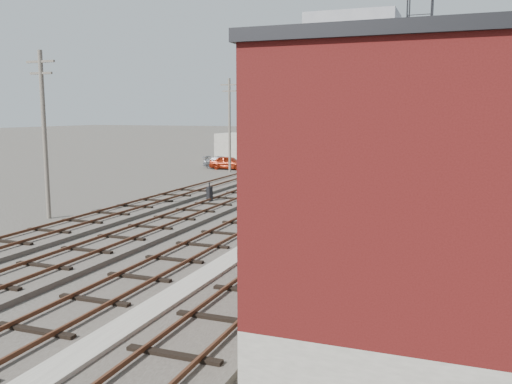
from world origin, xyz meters
The scene contains 23 objects.
ground centered at (0.00, 60.00, 0.00)m, with size 320.00×320.00×0.00m, color #282621.
track_right centered at (2.50, 39.00, 0.11)m, with size 3.20×90.00×0.39m.
track_mid_right centered at (-1.50, 39.00, 0.11)m, with size 3.20×90.00×0.39m.
track_mid_left centered at (-5.50, 39.00, 0.11)m, with size 3.20×90.00×0.39m.
track_left centered at (-9.50, 39.00, 0.11)m, with size 3.20×90.00×0.39m.
platform_curb centered at (0.50, 14.00, 0.13)m, with size 0.90×28.00×0.26m, color gray.
brick_building centered at (7.50, 12.00, 3.63)m, with size 6.54×12.20×7.22m.
lattice_tower centered at (5.50, 35.00, 7.50)m, with size 1.60×1.60×15.00m.
utility_pole_left_a centered at (-12.50, 20.00, 4.80)m, with size 1.80×0.24×9.00m.
utility_pole_left_b centered at (-12.50, 45.00, 4.80)m, with size 1.80×0.24×9.00m.
utility_pole_left_c centered at (-12.50, 70.00, 4.80)m, with size 1.80×0.24×9.00m.
utility_pole_right_a centered at (6.50, 28.00, 4.80)m, with size 1.80×0.24×9.00m.
utility_pole_right_b centered at (6.50, 58.00, 4.80)m, with size 1.80×0.24×9.00m.
apartment_left centered at (-18.00, 135.00, 15.00)m, with size 22.00×14.00×30.00m, color gray.
apartment_right centered at (8.00, 150.00, 13.00)m, with size 16.00×12.00×26.00m, color gray.
shed_left centered at (-16.00, 60.00, 1.60)m, with size 8.00×5.00×3.20m, color gray.
shed_right centered at (9.00, 70.00, 2.00)m, with size 6.00×6.00×4.00m, color gray.
signal_mast centered at (3.70, 8.58, 2.46)m, with size 0.40×0.41×4.15m.
switch_stand centered at (-6.32, 27.43, 0.61)m, with size 0.38×0.38×1.29m.
site_trailer centered at (-6.75, 51.08, 1.51)m, with size 7.41×3.86×2.99m.
car_red centered at (-13.62, 47.40, 0.69)m, with size 1.62×4.02×1.37m, color maroon.
car_silver centered at (-11.61, 52.16, 0.74)m, with size 1.56×4.47×1.47m, color #94969B.
car_grey centered at (-14.67, 48.20, 0.61)m, with size 1.72×4.23×1.23m, color slate.
Camera 1 is at (8.37, -3.28, 5.71)m, focal length 38.00 mm.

